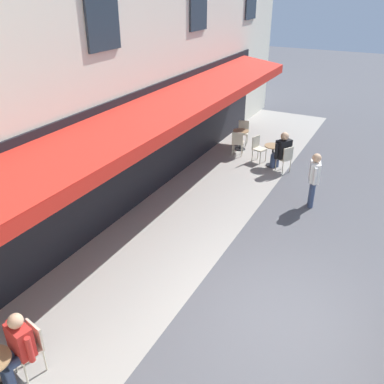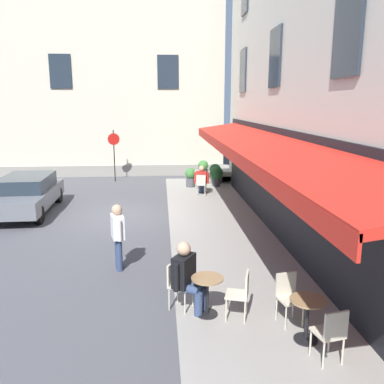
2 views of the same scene
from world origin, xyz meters
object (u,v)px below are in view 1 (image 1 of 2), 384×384
Objects in this scene: cafe_chair_cream_by_window at (238,141)px; seated_patron_in_red at (17,346)px; cafe_chair_cream_near_door at (258,146)px; cafe_chair_cream_corner_right at (31,344)px; seated_companion_in_black at (282,150)px; walking_pedestrian_in_white at (314,176)px; cafe_table_mid_terrace at (241,137)px; cafe_chair_cream_kerbside at (243,130)px; cafe_table_near_entrance at (273,153)px; cafe_chair_cream_under_awning at (286,157)px.

seated_patron_in_red is (10.50, 0.49, 0.14)m from cafe_chair_cream_by_window.
cafe_chair_cream_near_door is 1.00× the size of cafe_chair_cream_corner_right.
cafe_chair_cream_by_window is (-0.16, -0.82, 0.00)m from cafe_chair_cream_near_door.
cafe_chair_cream_near_door is 1.00× the size of cafe_chair_cream_by_window.
seated_companion_in_black reaches higher than seated_patron_in_red.
cafe_chair_cream_corner_right is 0.57× the size of walking_pedestrian_in_white.
cafe_chair_cream_kerbside is (-0.62, -0.14, 0.06)m from cafe_table_mid_terrace.
walking_pedestrian_in_white reaches higher than cafe_chair_cream_kerbside.
cafe_chair_cream_corner_right is (11.52, 0.80, 0.00)m from cafe_chair_cream_kerbside.
cafe_table_near_entrance is 1.00× the size of cafe_table_mid_terrace.
cafe_chair_cream_by_window is (0.62, 0.13, 0.06)m from cafe_table_mid_terrace.
cafe_chair_cream_by_window is 0.67× the size of seated_companion_in_black.
walking_pedestrian_in_white is (2.60, 3.28, 0.39)m from cafe_chair_cream_by_window.
cafe_chair_cream_corner_right is at bearing -8.46° from cafe_chair_cream_under_awning.
walking_pedestrian_in_white reaches higher than seated_companion_in_black.
cafe_table_near_entrance is 0.47m from seated_companion_in_black.
cafe_chair_cream_near_door is at bearing -113.93° from cafe_chair_cream_under_awning.
cafe_table_near_entrance is 0.82× the size of cafe_chair_cream_kerbside.
cafe_table_near_entrance is 10.20m from seated_patron_in_red.
walking_pedestrian_in_white is at bearing 51.67° from cafe_chair_cream_by_window.
walking_pedestrian_in_white is (2.25, 1.86, 0.44)m from cafe_table_near_entrance.
cafe_chair_cream_near_door and cafe_chair_cream_by_window have the same top height.
walking_pedestrian_in_white is (2.44, 2.46, 0.39)m from cafe_chair_cream_near_door.
seated_patron_in_red is at bearing -5.28° from cafe_table_near_entrance.
cafe_chair_cream_kerbside is 1.00× the size of cafe_chair_cream_corner_right.
cafe_chair_cream_under_awning is at bearing -145.70° from walking_pedestrian_in_white.
seated_companion_in_black is at bearing 172.71° from cafe_chair_cream_corner_right.
cafe_chair_cream_by_window is at bearing -100.89° from cafe_chair_cream_near_door.
seated_patron_in_red is (0.21, -0.05, 0.14)m from cafe_chair_cream_corner_right.
seated_companion_in_black is (0.40, 0.96, 0.17)m from cafe_chair_cream_near_door.
cafe_table_mid_terrace is 0.63m from cafe_chair_cream_kerbside.
cafe_table_near_entrance is 2.31m from cafe_chair_cream_kerbside.
seated_companion_in_black is (0.21, 0.36, 0.23)m from cafe_table_near_entrance.
walking_pedestrian_in_white is (-7.69, 2.75, 0.39)m from cafe_chair_cream_corner_right.
cafe_chair_cream_by_window is 1.00× the size of cafe_chair_cream_kerbside.
cafe_chair_cream_under_awning is 1.25m from cafe_chair_cream_near_door.
cafe_chair_cream_near_door reaches higher than cafe_table_near_entrance.
cafe_chair_cream_under_awning is (0.33, 0.54, 0.06)m from cafe_table_near_entrance.
walking_pedestrian_in_white is at bearing 160.35° from cafe_chair_cream_corner_right.
cafe_chair_cream_under_awning is at bearing 58.49° from cafe_table_mid_terrace.
cafe_table_near_entrance is at bearing 58.32° from cafe_table_mid_terrace.
cafe_chair_cream_by_window is at bearing -177.34° from seated_patron_in_red.
cafe_chair_cream_near_door and cafe_chair_cream_kerbside have the same top height.
seated_companion_in_black reaches higher than cafe_chair_cream_near_door.
seated_companion_in_black is (0.55, 1.78, 0.17)m from cafe_chair_cream_by_window.
cafe_chair_cream_corner_right is 0.71× the size of seated_patron_in_red.
cafe_chair_cream_kerbside is at bearing -142.04° from cafe_chair_cream_near_door.
cafe_chair_cream_kerbside is (-1.58, -1.69, 0.06)m from cafe_table_near_entrance.
seated_patron_in_red is at bearing 3.18° from cafe_table_mid_terrace.
cafe_chair_cream_kerbside is 0.67× the size of seated_companion_in_black.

